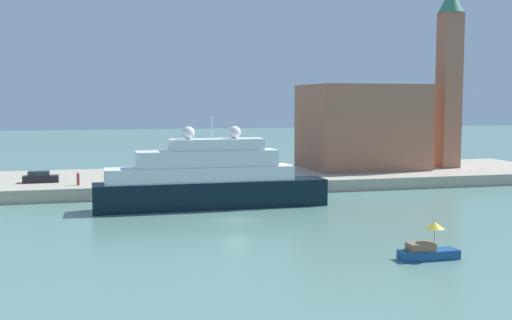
{
  "coord_description": "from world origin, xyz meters",
  "views": [
    {
      "loc": [
        -13.84,
        -62.01,
        12.13
      ],
      "look_at": [
        3.66,
        6.0,
        5.47
      ],
      "focal_mm": 45.16,
      "sensor_mm": 36.0,
      "label": 1
    }
  ],
  "objects_px": {
    "harbor_building": "(361,126)",
    "person_figure": "(78,179)",
    "large_yacht": "(209,180)",
    "bell_tower": "(449,71)",
    "parked_car": "(40,178)",
    "mooring_bollard": "(261,178)",
    "small_motorboat": "(428,249)"
  },
  "relations": [
    {
      "from": "harbor_building",
      "to": "person_figure",
      "type": "xyz_separation_m",
      "value": [
        -41.81,
        -10.34,
        -5.59
      ]
    },
    {
      "from": "large_yacht",
      "to": "person_figure",
      "type": "xyz_separation_m",
      "value": [
        -14.29,
        10.89,
        -0.76
      ]
    },
    {
      "from": "large_yacht",
      "to": "bell_tower",
      "type": "height_order",
      "value": "bell_tower"
    },
    {
      "from": "parked_car",
      "to": "mooring_bollard",
      "type": "bearing_deg",
      "value": -11.84
    },
    {
      "from": "large_yacht",
      "to": "mooring_bollard",
      "type": "xyz_separation_m",
      "value": [
        8.4,
        9.15,
        -1.11
      ]
    },
    {
      "from": "parked_car",
      "to": "person_figure",
      "type": "height_order",
      "value": "person_figure"
    },
    {
      "from": "harbor_building",
      "to": "mooring_bollard",
      "type": "relative_size",
      "value": 20.07
    },
    {
      "from": "parked_car",
      "to": "mooring_bollard",
      "type": "distance_m",
      "value": 27.99
    },
    {
      "from": "person_figure",
      "to": "mooring_bollard",
      "type": "xyz_separation_m",
      "value": [
        22.7,
        -1.75,
        -0.35
      ]
    },
    {
      "from": "small_motorboat",
      "to": "bell_tower",
      "type": "height_order",
      "value": "bell_tower"
    },
    {
      "from": "person_figure",
      "to": "mooring_bollard",
      "type": "bearing_deg",
      "value": -4.41
    },
    {
      "from": "harbor_building",
      "to": "small_motorboat",
      "type": "bearing_deg",
      "value": -107.86
    },
    {
      "from": "bell_tower",
      "to": "mooring_bollard",
      "type": "bearing_deg",
      "value": -164.25
    },
    {
      "from": "large_yacht",
      "to": "harbor_building",
      "type": "bearing_deg",
      "value": 37.66
    },
    {
      "from": "harbor_building",
      "to": "mooring_bollard",
      "type": "bearing_deg",
      "value": -147.69
    },
    {
      "from": "large_yacht",
      "to": "bell_tower",
      "type": "distance_m",
      "value": 46.42
    },
    {
      "from": "small_motorboat",
      "to": "harbor_building",
      "type": "relative_size",
      "value": 0.27
    },
    {
      "from": "large_yacht",
      "to": "small_motorboat",
      "type": "relative_size",
      "value": 5.7
    },
    {
      "from": "bell_tower",
      "to": "parked_car",
      "type": "height_order",
      "value": "bell_tower"
    },
    {
      "from": "bell_tower",
      "to": "person_figure",
      "type": "xyz_separation_m",
      "value": [
        -54.89,
        -7.33,
        -13.96
      ]
    },
    {
      "from": "large_yacht",
      "to": "small_motorboat",
      "type": "xyz_separation_m",
      "value": [
        11.94,
        -27.08,
        -2.32
      ]
    },
    {
      "from": "person_figure",
      "to": "mooring_bollard",
      "type": "distance_m",
      "value": 22.77
    },
    {
      "from": "small_motorboat",
      "to": "mooring_bollard",
      "type": "relative_size",
      "value": 5.45
    },
    {
      "from": "harbor_building",
      "to": "mooring_bollard",
      "type": "distance_m",
      "value": 23.38
    },
    {
      "from": "large_yacht",
      "to": "bell_tower",
      "type": "bearing_deg",
      "value": 24.18
    },
    {
      "from": "small_motorboat",
      "to": "person_figure",
      "type": "bearing_deg",
      "value": 124.64
    },
    {
      "from": "small_motorboat",
      "to": "parked_car",
      "type": "bearing_deg",
      "value": 126.39
    },
    {
      "from": "parked_car",
      "to": "person_figure",
      "type": "relative_size",
      "value": 2.61
    },
    {
      "from": "large_yacht",
      "to": "harbor_building",
      "type": "height_order",
      "value": "harbor_building"
    },
    {
      "from": "large_yacht",
      "to": "harbor_building",
      "type": "xyz_separation_m",
      "value": [
        27.51,
        21.23,
        4.83
      ]
    },
    {
      "from": "bell_tower",
      "to": "person_figure",
      "type": "bearing_deg",
      "value": -172.39
    },
    {
      "from": "large_yacht",
      "to": "parked_car",
      "type": "height_order",
      "value": "large_yacht"
    }
  ]
}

